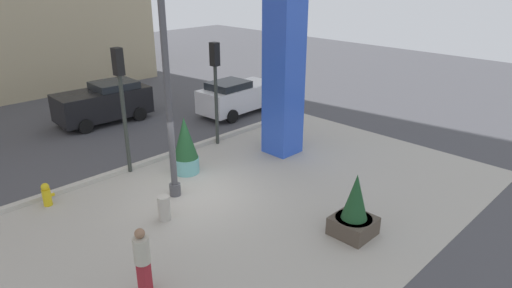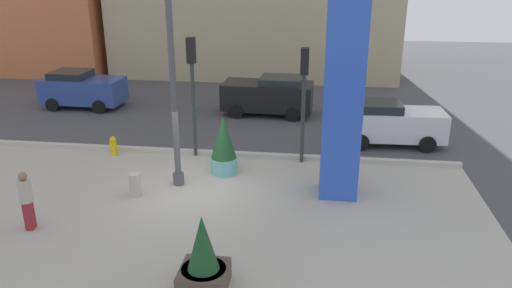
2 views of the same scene
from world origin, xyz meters
name	(u,v)px [view 2 (image 2 of 2)]	position (x,y,z in m)	size (l,w,h in m)	color
ground_plane	(219,147)	(0.00, 4.00, 0.00)	(60.00, 60.00, 0.00)	#47474C
plaza_pavement	(176,220)	(0.00, -2.00, 0.00)	(18.00, 10.00, 0.02)	#ADA89E
curb_strip	(214,153)	(0.00, 3.12, 0.08)	(18.00, 0.24, 0.16)	#B7B2A8
lamp_post	(173,87)	(-0.59, 0.37, 3.28)	(0.44, 0.44, 6.73)	#4C4C51
art_pillar_blue	(343,100)	(4.56, 0.38, 3.04)	(1.15, 1.15, 6.07)	blue
potted_plant_mid_plaza	(203,260)	(1.51, -4.93, 0.73)	(1.06, 1.06, 1.81)	#4C4238
potted_plant_curbside	(224,146)	(0.71, 1.49, 1.01)	(0.90, 0.90, 2.06)	#6BB2B2
fire_hydrant	(114,146)	(-3.73, 2.60, 0.37)	(0.36, 0.26, 0.75)	gold
concrete_bollard	(135,185)	(-1.68, -0.64, 0.38)	(0.36, 0.36, 0.75)	#B2ADA3
traffic_light_corner	(304,86)	(3.32, 2.85, 2.83)	(0.28, 0.42, 4.15)	#333833
traffic_light_far_side	(192,78)	(-0.68, 2.99, 2.97)	(0.28, 0.42, 4.40)	#333833
car_curb_west	(82,89)	(-7.88, 8.79, 0.93)	(3.95, 2.18, 1.81)	#2D4793
car_curb_east	(390,123)	(6.69, 5.29, 0.88)	(4.13, 2.07, 1.71)	silver
car_far_lane	(269,95)	(1.46, 8.77, 0.94)	(4.31, 2.27, 1.83)	black
pedestrian_on_sidewalk	(26,198)	(-3.79, -2.98, 0.93)	(0.41, 0.41, 1.68)	maroon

